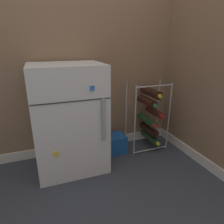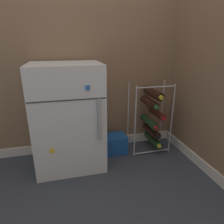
# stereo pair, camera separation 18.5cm
# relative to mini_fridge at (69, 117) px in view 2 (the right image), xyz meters

# --- Properties ---
(ground_plane) EXTENTS (14.00, 14.00, 0.00)m
(ground_plane) POSITION_rel_mini_fridge_xyz_m (0.24, -0.29, -0.46)
(ground_plane) COLOR #333842
(wall_back) EXTENTS (6.77, 0.07, 2.50)m
(wall_back) POSITION_rel_mini_fridge_xyz_m (0.24, 0.29, 0.78)
(wall_back) COLOR #84664C
(wall_back) RESTS_ON ground_plane
(mini_fridge) EXTENTS (0.58, 0.49, 0.91)m
(mini_fridge) POSITION_rel_mini_fridge_xyz_m (0.00, 0.00, 0.00)
(mini_fridge) COLOR silver
(mini_fridge) RESTS_ON ground_plane
(wine_rack) EXTENTS (0.39, 0.33, 0.70)m
(wine_rack) POSITION_rel_mini_fridge_xyz_m (0.82, 0.07, -0.09)
(wine_rack) COLOR #B2B2B7
(wine_rack) RESTS_ON ground_plane
(soda_box) EXTENTS (0.22, 0.19, 0.18)m
(soda_box) POSITION_rel_mini_fridge_xyz_m (0.45, 0.10, -0.37)
(soda_box) COLOR #194C9E
(soda_box) RESTS_ON ground_plane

